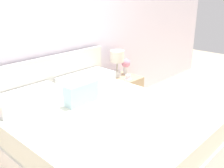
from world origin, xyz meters
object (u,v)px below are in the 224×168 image
Objects in this scene: table_lamp at (117,59)px; teacup at (128,77)px; bed at (101,135)px; nightstand at (124,93)px; flower_vase at (126,65)px.

teacup is at bearing -83.70° from table_lamp.
bed is at bearing -153.05° from teacup.
teacup is (0.02, -0.20, -0.25)m from table_lamp.
nightstand is at bearing 71.81° from teacup.
table_lamp is (1.13, 0.78, 0.49)m from bed.
table_lamp reaches higher than nightstand.
flower_vase is 0.28m from teacup.
nightstand is at bearing -59.87° from table_lamp.
table_lamp is 1.66× the size of flower_vase.
bed is 1.57m from flower_vase.
bed is at bearing -145.29° from table_lamp.
teacup is at bearing 26.95° from bed.
flower_vase is (0.19, -0.01, -0.13)m from table_lamp.
flower_vase is at bearing 30.20° from bed.
nightstand is 4.53× the size of teacup.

